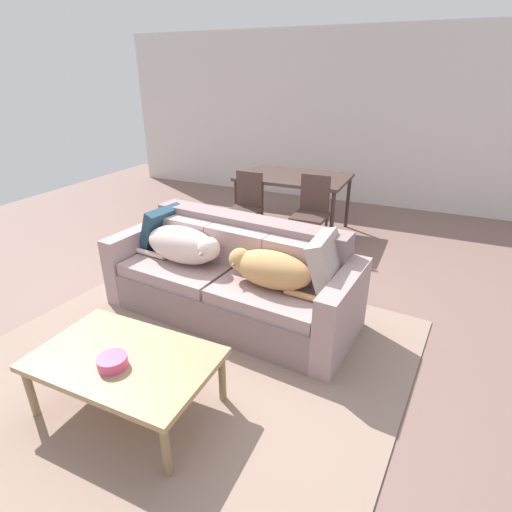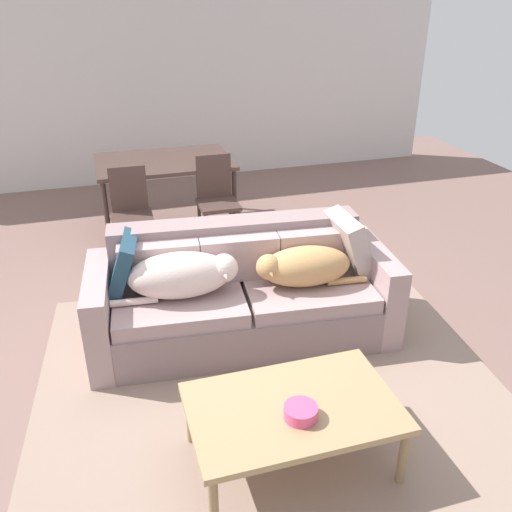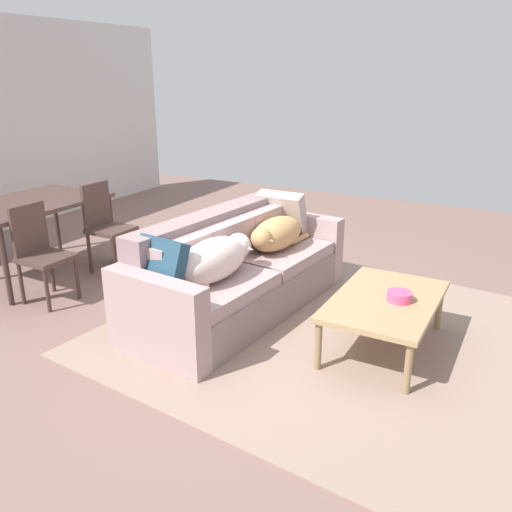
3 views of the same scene
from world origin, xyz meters
name	(u,v)px [view 1 (image 1 of 3)]	position (x,y,z in m)	size (l,w,h in m)	color
ground_plane	(227,307)	(0.00, 0.00, 0.00)	(10.00, 10.00, 0.00)	#7D5E55
back_partition	(340,119)	(0.00, 4.00, 1.35)	(8.00, 0.12, 2.70)	silver
area_rug	(179,368)	(0.09, -0.93, 0.01)	(3.13, 3.22, 0.01)	gray
couch	(233,279)	(0.09, -0.04, 0.34)	(2.33, 1.09, 0.86)	gray
dog_on_left_cushion	(184,245)	(-0.35, -0.12, 0.63)	(0.91, 0.41, 0.33)	beige
dog_on_right_cushion	(269,269)	(0.51, -0.21, 0.61)	(0.83, 0.39, 0.30)	tan
throw_pillow_by_left_arm	(161,228)	(-0.76, 0.10, 0.65)	(0.10, 0.43, 0.43)	navy
throw_pillow_by_right_arm	(328,265)	(0.96, -0.06, 0.67)	(0.14, 0.46, 0.46)	#B09F98
coffee_table	(125,362)	(0.02, -1.38, 0.38)	(1.15, 0.72, 0.42)	tan
bowl_on_coffee_table	(112,362)	(0.02, -1.48, 0.45)	(0.18, 0.18, 0.07)	#EA4C7F
dining_table	(294,180)	(-0.15, 2.23, 0.71)	(1.43, 0.97, 0.78)	#47332D
dining_chair_near_left	(246,204)	(-0.58, 1.62, 0.49)	(0.40, 0.40, 0.90)	#47332D
dining_chair_near_right	(312,210)	(0.29, 1.66, 0.52)	(0.40, 0.40, 0.93)	#47332D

